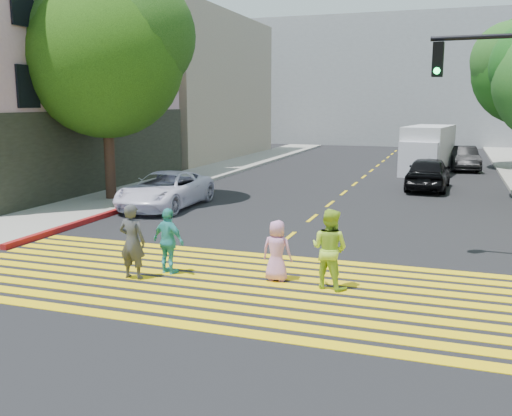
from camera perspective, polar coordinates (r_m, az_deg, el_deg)
The scene contains 17 objects.
ground at distance 11.53m, azimuth -4.92°, elevation -9.43°, with size 120.00×120.00×0.00m, color black.
sidewalk_left at distance 34.64m, azimuth -3.09°, elevation 4.04°, with size 3.00×40.00×0.15m, color gray.
curb_red at distance 19.90m, azimuth -16.20°, elevation -1.10°, with size 0.20×8.00×0.16m, color maroon.
crosswalk at distance 12.64m, azimuth -2.56°, elevation -7.57°, with size 13.40×5.30×0.01m.
lane_line at distance 32.94m, azimuth 11.11°, elevation 3.40°, with size 0.12×34.40×0.01m.
building_left_tan at distance 43.08m, azimuth -9.56°, elevation 11.71°, with size 12.00×16.00×10.00m, color tan.
backdrop_block at distance 58.11m, azimuth 14.91°, elevation 12.12°, with size 30.00×8.00×12.00m, color gray.
tree_left at distance 23.54m, azimuth -14.67°, elevation 14.99°, with size 7.58×7.39×8.79m.
pedestrian_man at distance 13.09m, azimuth -12.27°, elevation -3.31°, with size 0.63×0.41×1.72m, color #393A3C.
pedestrian_woman at distance 12.24m, azimuth 7.35°, elevation -4.07°, with size 0.84×0.66×1.73m, color #A8D434.
pedestrian_child at distance 12.69m, azimuth 2.10°, elevation -4.29°, with size 0.67×0.44×1.38m, color #CF84BB.
pedestrian_extra at distance 13.34m, azimuth -8.73°, elevation -3.30°, with size 0.91×0.38×1.55m, color teal.
white_sedan at distance 21.90m, azimuth -9.04°, elevation 1.80°, with size 2.25×4.88×1.36m, color white.
dark_car_near at distance 27.36m, azimuth 16.84°, elevation 3.37°, with size 1.82×4.51×1.54m, color black.
silver_car at distance 41.91m, azimuth 17.74°, elevation 5.47°, with size 1.85×4.56×1.32m, color #B7B7B7.
dark_car_parked at distance 36.21m, azimuth 19.97°, elevation 4.71°, with size 1.50×4.30×1.42m, color black.
white_van at distance 33.80m, azimuth 16.74°, elevation 5.48°, with size 2.87×5.88×2.66m.
Camera 1 is at (4.43, -9.91, 3.90)m, focal length 40.00 mm.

